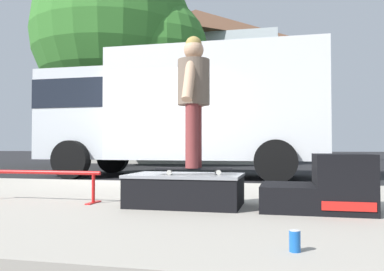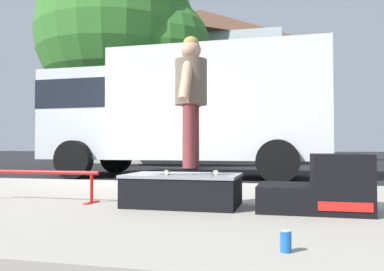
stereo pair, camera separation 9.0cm
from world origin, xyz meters
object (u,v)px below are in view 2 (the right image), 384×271
at_px(skateboard, 191,169).
at_px(box_truck, 182,109).
at_px(grind_rail, 38,178).
at_px(skater_kid, 191,90).
at_px(street_tree_main, 126,38).
at_px(soda_can, 286,241).
at_px(skate_box, 183,189).
at_px(kicker_ramp, 322,187).

distance_m(skateboard, box_truck, 5.94).
bearing_deg(grind_rail, skater_kid, -0.40).
height_order(skater_kid, street_tree_main, street_tree_main).
distance_m(skateboard, street_tree_main, 12.57).
height_order(soda_can, street_tree_main, street_tree_main).
distance_m(skater_kid, street_tree_main, 12.29).
distance_m(grind_rail, street_tree_main, 11.96).
height_order(grind_rail, soda_can, grind_rail).
bearing_deg(soda_can, street_tree_main, 117.29).
xyz_separation_m(skate_box, street_tree_main, (-5.16, 10.43, 4.74)).
distance_m(kicker_ramp, skateboard, 1.31).
relative_size(grind_rail, skater_kid, 1.10).
xyz_separation_m(skateboard, soda_can, (0.97, -1.60, -0.33)).
distance_m(kicker_ramp, skater_kid, 1.63).
bearing_deg(box_truck, kicker_ramp, -62.24).
bearing_deg(kicker_ramp, box_truck, 117.76).
bearing_deg(skateboard, grind_rail, 179.60).
height_order(grind_rail, skateboard, skateboard).
distance_m(soda_can, box_truck, 7.79).
distance_m(kicker_ramp, box_truck, 6.41).
bearing_deg(skater_kid, kicker_ramp, 2.08).
xyz_separation_m(skateboard, box_truck, (-1.62, 5.59, 1.19)).
bearing_deg(skater_kid, grind_rail, 179.60).
distance_m(skateboard, soda_can, 1.90).
bearing_deg(skater_kid, box_truck, 106.17).
xyz_separation_m(skater_kid, street_tree_main, (-5.26, 10.47, 3.71)).
height_order(box_truck, street_tree_main, street_tree_main).
distance_m(skate_box, skateboard, 0.24).
height_order(skate_box, skateboard, skateboard).
bearing_deg(street_tree_main, soda_can, -62.71).
relative_size(grind_rail, skateboard, 1.87).
height_order(skater_kid, box_truck, box_truck).
xyz_separation_m(kicker_ramp, box_truck, (-2.92, 5.54, 1.35)).
distance_m(skater_kid, box_truck, 5.83).
xyz_separation_m(skateboard, street_tree_main, (-5.26, 10.47, 4.53)).
height_order(skateboard, box_truck, box_truck).
bearing_deg(grind_rail, street_tree_main, 108.26).
bearing_deg(skateboard, box_truck, 106.17).
relative_size(box_truck, street_tree_main, 0.83).
bearing_deg(kicker_ramp, skater_kid, -177.92).
relative_size(soda_can, box_truck, 0.02).
relative_size(kicker_ramp, street_tree_main, 0.12).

